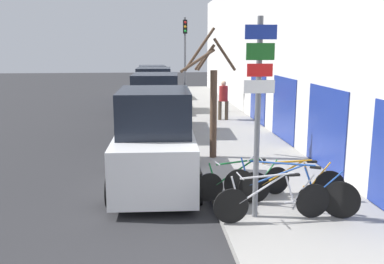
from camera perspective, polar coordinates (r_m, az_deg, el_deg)
ground_plane at (r=15.37m, az=-4.45°, el=-1.05°), size 80.00×80.00×0.00m
sidewalk_curb at (r=18.32m, az=3.51°, el=1.23°), size 3.20×32.00×0.15m
building_facade at (r=18.32m, az=9.19°, el=11.00°), size 0.23×32.00×6.50m
signpost at (r=7.74m, az=8.79°, el=3.19°), size 0.56×0.12×3.66m
bicycle_0 at (r=8.03m, az=10.71°, el=-8.96°), size 2.22×0.44×0.90m
bicycle_1 at (r=8.57m, az=12.74°, el=-7.53°), size 2.32×1.33×0.97m
bicycle_2 at (r=9.02m, az=13.17°, el=-6.78°), size 2.21×0.44×0.90m
bicycle_3 at (r=9.10m, az=6.90°, el=-6.54°), size 2.11×0.58×0.84m
parked_car_0 at (r=10.12m, az=-4.93°, el=-1.52°), size 2.11×4.35×2.33m
parked_car_1 at (r=15.85m, az=-4.83°, el=3.18°), size 2.20×4.45×2.32m
parked_car_2 at (r=21.45m, az=-5.05°, el=5.23°), size 2.18×4.18×2.26m
parked_car_3 at (r=26.74m, az=-5.30°, el=6.35°), size 2.09×4.46×2.13m
pedestrian_near at (r=18.53m, az=4.21°, el=4.63°), size 0.44×0.38×1.69m
street_tree at (r=12.08m, az=2.61°, el=4.37°), size 1.62×1.23×3.66m
traffic_light at (r=20.95m, az=-0.93°, el=10.66°), size 0.20×0.30×4.50m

